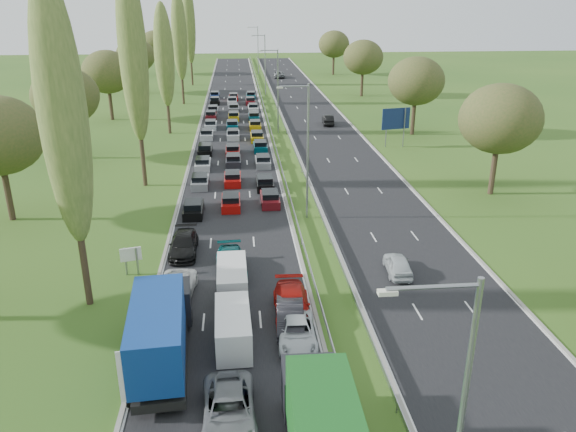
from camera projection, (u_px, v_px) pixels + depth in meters
name	position (u px, v px, depth m)	size (l,w,h in m)	color
ground	(277.00, 130.00, 85.36)	(260.00, 260.00, 0.00)	#2C5219
near_carriageway	(233.00, 127.00, 87.11)	(10.50, 215.00, 0.04)	black
far_carriageway	(319.00, 125.00, 88.26)	(10.50, 215.00, 0.04)	black
central_reservation	(276.00, 123.00, 87.49)	(2.36, 215.00, 0.32)	gray
lamp_columns	(278.00, 92.00, 81.34)	(0.18, 140.18, 12.00)	gray
poplar_row	(153.00, 53.00, 68.54)	(2.80, 127.80, 22.44)	#2D2116
woodland_left	(57.00, 101.00, 64.21)	(8.00, 166.00, 11.10)	#2D2116
woodland_right	(436.00, 90.00, 71.86)	(8.00, 153.00, 11.10)	#2D2116
traffic_queue_fill	(233.00, 131.00, 82.45)	(9.01, 69.39, 0.80)	black
near_car_2	(176.00, 288.00, 37.08)	(2.29, 4.97, 1.38)	silver
near_car_3	(184.00, 244.00, 43.58)	(2.09, 5.13, 1.49)	black
near_car_6	(229.00, 410.00, 26.00)	(2.49, 5.39, 1.50)	slate
near_car_7	(231.00, 263.00, 40.46)	(2.12, 5.20, 1.51)	#044548
near_car_9	(290.00, 316.00, 33.73)	(1.60, 4.59, 1.51)	black
near_car_10	(297.00, 332.00, 32.25)	(2.18, 4.73, 1.31)	silver
near_car_11	(292.00, 304.00, 34.95)	(2.21, 5.42, 1.57)	#A8100A
far_car_0	(398.00, 265.00, 40.40)	(1.64, 4.07, 1.39)	#B8C0C3
far_car_1	(328.00, 120.00, 88.47)	(1.61, 4.60, 1.52)	black
far_car_2	(279.00, 74.00, 141.30)	(2.63, 5.70, 1.58)	slate
blue_lorry	(161.00, 330.00, 29.90)	(2.65, 9.56, 4.04)	black
white_van_front	(233.00, 326.00, 32.23)	(1.98, 5.04, 2.03)	white
white_van_rear	(232.00, 278.00, 37.78)	(1.96, 5.00, 2.01)	silver
info_sign	(131.00, 257.00, 40.01)	(1.48, 0.46, 2.10)	gray
direction_sign	(396.00, 120.00, 74.18)	(3.93, 0.93, 5.20)	gray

